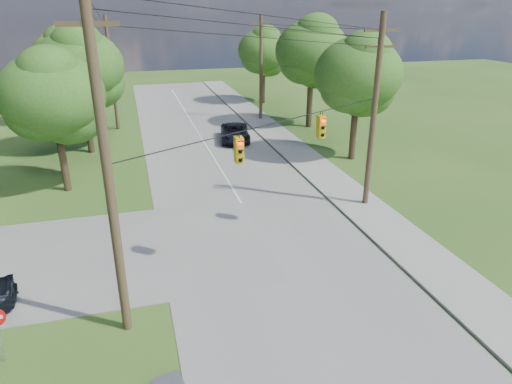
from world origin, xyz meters
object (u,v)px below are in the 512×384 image
object	(u,v)px
pole_sw	(106,164)
pole_ne	(374,112)
car_main_north	(235,133)
pole_north_e	(261,67)
pole_north_w	(112,73)

from	to	relation	value
pole_sw	pole_ne	xyz separation A→B (m)	(13.50, 7.60, -0.76)
pole_ne	car_main_north	size ratio (longest dim) A/B	2.09
pole_north_e	pole_north_w	distance (m)	13.90
pole_ne	pole_north_w	bearing A→B (deg)	122.29
pole_sw	pole_north_e	xyz separation A→B (m)	(13.50, 29.60, -1.10)
pole_ne	pole_north_e	world-z (taller)	pole_ne
pole_sw	car_main_north	size ratio (longest dim) A/B	2.38
pole_sw	pole_ne	distance (m)	15.51
pole_ne	car_main_north	xyz separation A→B (m)	(-4.28, 14.99, -4.74)
pole_sw	car_main_north	distance (m)	25.01
pole_ne	pole_north_w	xyz separation A→B (m)	(-13.90, 22.00, -0.34)
pole_sw	pole_north_w	world-z (taller)	pole_sw
pole_north_w	pole_ne	bearing A→B (deg)	-57.71
pole_sw	pole_north_w	size ratio (longest dim) A/B	1.20
pole_sw	pole_ne	world-z (taller)	pole_sw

